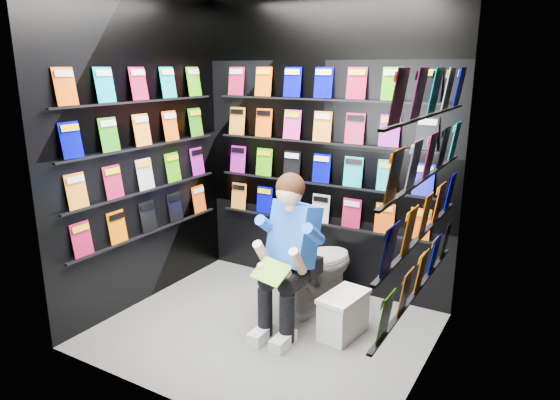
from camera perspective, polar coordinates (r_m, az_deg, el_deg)
The scene contains 13 objects.
floor at distance 4.03m, azimuth -1.80°, elevation -14.66°, with size 2.40×2.40×0.00m, color slate.
wall_back at distance 4.43m, azimuth 4.99°, elevation 5.96°, with size 2.40×0.04×2.60m, color black.
wall_front at distance 2.79m, azimuth -12.98°, elevation 0.28°, with size 2.40×0.04×2.60m, color black.
wall_left at distance 4.32m, azimuth -15.61°, elevation 5.23°, with size 0.04×2.00×2.60m, color black.
wall_right at distance 3.11m, azimuth 17.09°, elevation 1.48°, with size 0.04×2.00×2.60m, color black.
comics_back at distance 4.40m, azimuth 4.82°, elevation 5.97°, with size 2.10×0.06×1.37m, color orange, non-canonical shape.
comics_left at distance 4.30m, azimuth -15.34°, elevation 5.27°, with size 0.06×1.70×1.37m, color orange, non-canonical shape.
comics_right at distance 3.11m, azimuth 16.56°, elevation 1.64°, with size 0.06×1.70×1.37m, color orange, non-canonical shape.
toilet at distance 4.26m, azimuth 4.13°, elevation -7.46°, with size 0.42×0.75×0.73m, color white.
longbox at distance 3.93m, azimuth 7.24°, elevation -13.06°, with size 0.22×0.41×0.31m, color white.
longbox_lid at distance 3.85m, azimuth 7.33°, elevation -10.84°, with size 0.24×0.43×0.03m, color white.
reader at distance 3.81m, azimuth 1.69°, elevation -4.05°, with size 0.49×0.72×1.32m, color blue, non-canonical shape.
held_comic at distance 3.59m, azimuth -1.05°, elevation -8.18°, with size 0.28×0.01×0.19m, color green.
Camera 1 is at (1.87, -2.96, 1.99)m, focal length 32.00 mm.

